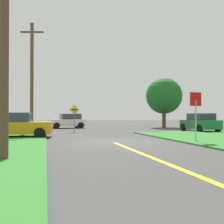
{
  "coord_description": "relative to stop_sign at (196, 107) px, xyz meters",
  "views": [
    {
      "loc": [
        -3.49,
        -14.07,
        1.44
      ],
      "look_at": [
        1.07,
        3.75,
        1.69
      ],
      "focal_mm": 41.44,
      "sensor_mm": 36.0,
      "label": 1
    }
  ],
  "objects": [
    {
      "name": "ground_plane",
      "position": [
        -4.19,
        1.94,
        -1.87
      ],
      "size": [
        120.0,
        120.0,
        0.0
      ],
      "primitive_type": "plane",
      "color": "#3F3F3F"
    },
    {
      "name": "parked_car_near_building",
      "position": [
        -9.5,
        5.62,
        -1.06
      ],
      "size": [
        4.37,
        2.32,
        1.62
      ],
      "rotation": [
        0.0,
        0.0,
        -0.1
      ],
      "color": "orange",
      "rests_on": "ground"
    },
    {
      "name": "oak_tree_left",
      "position": [
        6.04,
        16.3,
        1.91
      ],
      "size": [
        4.32,
        4.32,
        5.95
      ],
      "color": "brown",
      "rests_on": "ground"
    },
    {
      "name": "direction_sign",
      "position": [
        -5.25,
        10.76,
        -0.38
      ],
      "size": [
        0.9,
        0.17,
        2.4
      ],
      "color": "slate",
      "rests_on": "ground"
    },
    {
      "name": "utility_pole_near",
      "position": [
        -8.96,
        -3.41,
        2.36
      ],
      "size": [
        1.8,
        0.29,
        8.19
      ],
      "color": "brown",
      "rests_on": "ground"
    },
    {
      "name": "utility_pole_mid",
      "position": [
        -8.77,
        9.09,
        2.65
      ],
      "size": [
        1.78,
        0.53,
        8.72
      ],
      "color": "brown",
      "rests_on": "ground"
    },
    {
      "name": "car_on_crossroad",
      "position": [
        5.73,
        8.37,
        -1.07
      ],
      "size": [
        2.01,
        3.95,
        1.62
      ],
      "rotation": [
        0.0,
        0.0,
        1.58
      ],
      "color": "#196B33",
      "rests_on": "ground"
    },
    {
      "name": "stop_sign",
      "position": [
        0.0,
        0.0,
        0.0
      ],
      "size": [
        0.72,
        0.14,
        2.67
      ],
      "rotation": [
        0.0,
        0.0,
        3.28
      ],
      "color": "#9EA0A8",
      "rests_on": "ground"
    },
    {
      "name": "lane_stripe_center",
      "position": [
        -4.19,
        -6.06,
        -1.86
      ],
      "size": [
        0.2,
        14.0,
        0.01
      ],
      "primitive_type": "cube",
      "color": "yellow",
      "rests_on": "ground"
    },
    {
      "name": "car_approaching_junction",
      "position": [
        -5.27,
        17.36,
        -1.07
      ],
      "size": [
        4.15,
        2.5,
        1.62
      ],
      "rotation": [
        0.0,
        0.0,
        3.27
      ],
      "color": "white",
      "rests_on": "ground"
    }
  ]
}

